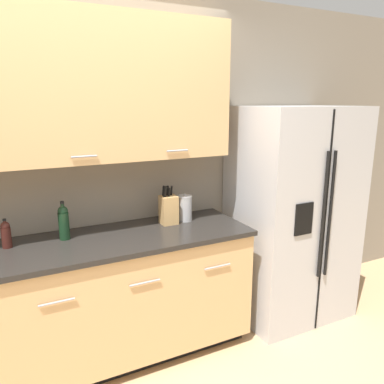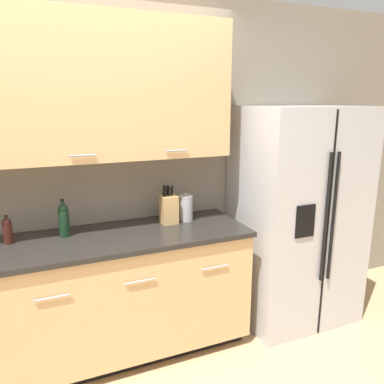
# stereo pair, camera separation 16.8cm
# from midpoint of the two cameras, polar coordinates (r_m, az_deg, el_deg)

# --- Properties ---
(wall_back) EXTENTS (10.00, 0.39, 2.60)m
(wall_back) POSITION_cam_midpoint_polar(r_m,az_deg,el_deg) (2.73, -15.84, 6.47)
(wall_back) COLOR gray
(wall_back) RESTS_ON ground_plane
(counter_unit) EXTENTS (2.22, 0.64, 0.92)m
(counter_unit) POSITION_cam_midpoint_polar(r_m,az_deg,el_deg) (2.79, -13.20, -15.66)
(counter_unit) COLOR black
(counter_unit) RESTS_ON ground_plane
(refrigerator) EXTENTS (0.95, 0.74, 1.78)m
(refrigerator) POSITION_cam_midpoint_polar(r_m,az_deg,el_deg) (3.25, 17.07, -3.50)
(refrigerator) COLOR #B2B2B5
(refrigerator) RESTS_ON ground_plane
(knife_block) EXTENTS (0.12, 0.11, 0.29)m
(knife_block) POSITION_cam_midpoint_polar(r_m,az_deg,el_deg) (2.80, -1.83, -2.58)
(knife_block) COLOR tan
(knife_block) RESTS_ON counter_unit
(wine_bottle) EXTENTS (0.07, 0.07, 0.26)m
(wine_bottle) POSITION_cam_midpoint_polar(r_m,az_deg,el_deg) (2.64, -17.25, -4.02)
(wine_bottle) COLOR black
(wine_bottle) RESTS_ON counter_unit
(oil_bottle) EXTENTS (0.06, 0.06, 0.19)m
(oil_bottle) POSITION_cam_midpoint_polar(r_m,az_deg,el_deg) (2.65, -24.69, -5.31)
(oil_bottle) COLOR #3D1914
(oil_bottle) RESTS_ON counter_unit
(steel_canister) EXTENTS (0.11, 0.11, 0.21)m
(steel_canister) POSITION_cam_midpoint_polar(r_m,az_deg,el_deg) (2.86, 0.72, -2.45)
(steel_canister) COLOR #A3A3A5
(steel_canister) RESTS_ON counter_unit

